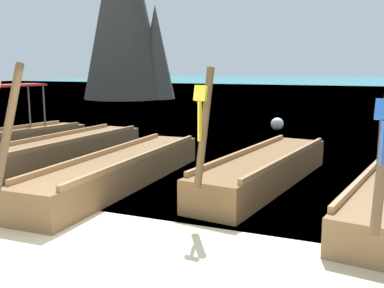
{
  "coord_description": "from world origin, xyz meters",
  "views": [
    {
      "loc": [
        3.52,
        -4.79,
        2.49
      ],
      "look_at": [
        0.0,
        3.53,
        0.94
      ],
      "focal_mm": 41.99,
      "sensor_mm": 36.0,
      "label": 1
    }
  ],
  "objects_px": {
    "longtail_boat_yellow_ribbon": "(265,170)",
    "mooring_buoy_near": "(277,124)",
    "longtail_boat_orange_ribbon": "(121,170)",
    "karst_rock": "(126,2)",
    "longtail_boat_violet_ribbon": "(57,152)"
  },
  "relations": [
    {
      "from": "longtail_boat_yellow_ribbon",
      "to": "longtail_boat_orange_ribbon",
      "type": "bearing_deg",
      "value": -156.83
    },
    {
      "from": "karst_rock",
      "to": "mooring_buoy_near",
      "type": "bearing_deg",
      "value": -42.28
    },
    {
      "from": "mooring_buoy_near",
      "to": "longtail_boat_orange_ribbon",
      "type": "bearing_deg",
      "value": -97.3
    },
    {
      "from": "longtail_boat_orange_ribbon",
      "to": "longtail_boat_yellow_ribbon",
      "type": "bearing_deg",
      "value": 23.17
    },
    {
      "from": "longtail_boat_violet_ribbon",
      "to": "longtail_boat_yellow_ribbon",
      "type": "relative_size",
      "value": 1.17
    },
    {
      "from": "longtail_boat_orange_ribbon",
      "to": "mooring_buoy_near",
      "type": "bearing_deg",
      "value": 82.7
    },
    {
      "from": "longtail_boat_violet_ribbon",
      "to": "karst_rock",
      "type": "xyz_separation_m",
      "value": [
        -11.2,
        22.24,
        7.15
      ]
    },
    {
      "from": "longtail_boat_yellow_ribbon",
      "to": "karst_rock",
      "type": "height_order",
      "value": "karst_rock"
    },
    {
      "from": "longtail_boat_orange_ribbon",
      "to": "karst_rock",
      "type": "xyz_separation_m",
      "value": [
        -13.81,
        23.34,
        7.15
      ]
    },
    {
      "from": "longtail_boat_orange_ribbon",
      "to": "mooring_buoy_near",
      "type": "relative_size",
      "value": 12.92
    },
    {
      "from": "longtail_boat_orange_ribbon",
      "to": "karst_rock",
      "type": "height_order",
      "value": "karst_rock"
    },
    {
      "from": "mooring_buoy_near",
      "to": "longtail_boat_violet_ribbon",
      "type": "bearing_deg",
      "value": -114.2
    },
    {
      "from": "longtail_boat_violet_ribbon",
      "to": "longtail_boat_yellow_ribbon",
      "type": "height_order",
      "value": "longtail_boat_yellow_ribbon"
    },
    {
      "from": "karst_rock",
      "to": "longtail_boat_orange_ribbon",
      "type": "bearing_deg",
      "value": -59.39
    },
    {
      "from": "longtail_boat_yellow_ribbon",
      "to": "mooring_buoy_near",
      "type": "relative_size",
      "value": 11.23
    }
  ]
}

